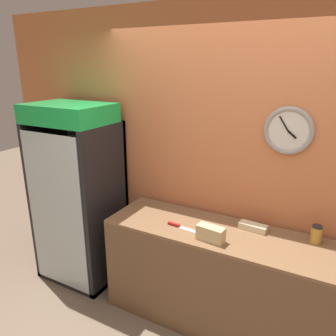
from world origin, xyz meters
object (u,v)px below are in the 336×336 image
(beverage_cooler, at_px, (81,185))
(sandwich_flat_left, at_px, (253,227))
(chefs_knife, at_px, (180,227))
(sandwich_stack_bottom, at_px, (210,237))
(sandwich_stack_middle, at_px, (211,230))
(condiment_jar, at_px, (316,234))

(beverage_cooler, distance_m, sandwich_flat_left, 1.76)
(sandwich_flat_left, xyz_separation_m, chefs_knife, (-0.55, -0.26, -0.02))
(beverage_cooler, height_order, sandwich_stack_bottom, beverage_cooler)
(sandwich_stack_middle, bearing_deg, chefs_knife, 166.02)
(beverage_cooler, bearing_deg, sandwich_flat_left, 4.18)
(sandwich_stack_bottom, relative_size, condiment_jar, 1.58)
(sandwich_flat_left, xyz_separation_m, condiment_jar, (0.47, 0.03, 0.04))
(sandwich_flat_left, distance_m, chefs_knife, 0.60)
(sandwich_stack_middle, bearing_deg, sandwich_stack_bottom, 0.00)
(sandwich_stack_bottom, distance_m, condiment_jar, 0.80)
(sandwich_stack_bottom, relative_size, chefs_knife, 0.70)
(beverage_cooler, distance_m, sandwich_stack_middle, 1.52)
(sandwich_stack_middle, bearing_deg, sandwich_flat_left, 53.57)
(sandwich_stack_bottom, relative_size, sandwich_flat_left, 0.95)
(sandwich_stack_middle, distance_m, condiment_jar, 0.80)
(sandwich_flat_left, relative_size, condiment_jar, 1.65)
(condiment_jar, bearing_deg, sandwich_stack_bottom, -153.49)
(sandwich_stack_bottom, xyz_separation_m, sandwich_stack_middle, (0.00, 0.00, 0.06))
(sandwich_stack_bottom, bearing_deg, sandwich_stack_middle, 0.00)
(sandwich_stack_middle, xyz_separation_m, condiment_jar, (0.72, 0.36, -0.02))
(sandwich_stack_middle, relative_size, chefs_knife, 0.70)
(sandwich_flat_left, height_order, condiment_jar, condiment_jar)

